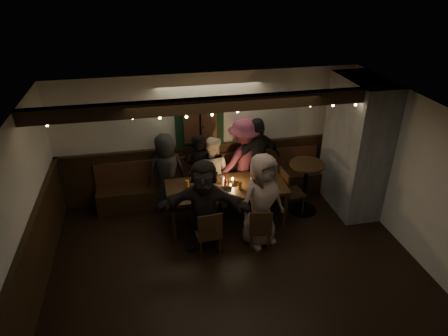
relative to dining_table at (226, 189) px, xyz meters
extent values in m
cube|color=black|center=(-0.11, -1.40, -0.72)|extent=(6.00, 5.00, 0.01)
cube|color=black|center=(-0.11, -1.40, 1.89)|extent=(6.00, 5.00, 0.01)
cube|color=silver|center=(-0.11, 1.11, 0.58)|extent=(6.00, 0.01, 2.60)
cube|color=silver|center=(-3.12, -1.40, 0.58)|extent=(0.01, 5.00, 2.60)
cube|color=silver|center=(2.89, -1.40, 0.58)|extent=(0.01, 5.00, 2.60)
cube|color=black|center=(-0.11, 1.08, -0.17)|extent=(6.00, 0.05, 1.10)
cube|color=black|center=(-3.09, -1.40, -0.17)|extent=(0.05, 5.00, 1.10)
cube|color=slate|center=(2.54, 0.10, 0.58)|extent=(0.70, 1.40, 2.60)
cube|color=black|center=(-0.11, 0.83, -0.49)|extent=(4.60, 0.45, 0.45)
cube|color=#4F2818|center=(-0.11, 1.01, -0.02)|extent=(4.60, 0.06, 0.50)
cube|color=black|center=(-0.31, 1.04, 0.93)|extent=(0.95, 0.04, 1.00)
cube|color=#4F2818|center=(-0.31, 0.98, 0.93)|extent=(0.64, 0.12, 0.76)
cube|color=black|center=(-0.11, -0.40, 1.77)|extent=(6.00, 0.16, 0.22)
sphere|color=#FFE599|center=(-2.71, -0.42, 1.64)|extent=(0.04, 0.04, 0.04)
sphere|color=#FFE599|center=(-2.31, -0.42, 1.67)|extent=(0.04, 0.04, 0.04)
sphere|color=#FFE599|center=(-1.91, -0.42, 1.67)|extent=(0.04, 0.04, 0.04)
sphere|color=#FFE599|center=(-1.51, -0.42, 1.66)|extent=(0.04, 0.04, 0.04)
sphere|color=#FFE599|center=(-1.11, -0.42, 1.63)|extent=(0.04, 0.04, 0.04)
sphere|color=#FFE599|center=(-0.71, -0.42, 1.61)|extent=(0.04, 0.04, 0.04)
sphere|color=#FFE599|center=(-0.31, -0.42, 1.62)|extent=(0.04, 0.04, 0.04)
sphere|color=#FFE599|center=(0.09, -0.42, 1.64)|extent=(0.04, 0.04, 0.04)
sphere|color=#FFE599|center=(0.49, -0.42, 1.67)|extent=(0.04, 0.04, 0.04)
sphere|color=#FFE599|center=(0.89, -0.42, 1.67)|extent=(0.04, 0.04, 0.04)
sphere|color=#FFE599|center=(1.29, -0.42, 1.66)|extent=(0.04, 0.04, 0.04)
sphere|color=#FFE599|center=(1.69, -0.42, 1.63)|extent=(0.04, 0.04, 0.04)
sphere|color=#FFE599|center=(2.09, -0.42, 1.61)|extent=(0.04, 0.04, 0.04)
sphere|color=#FFE599|center=(2.49, -0.42, 1.62)|extent=(0.04, 0.04, 0.04)
cube|color=black|center=(0.00, 0.00, 0.04)|extent=(2.19, 0.94, 0.06)
cylinder|color=black|center=(-1.01, -0.38, -0.36)|extent=(0.07, 0.07, 0.72)
cylinder|color=black|center=(-1.01, 0.39, -0.36)|extent=(0.07, 0.07, 0.72)
cylinder|color=black|center=(1.02, -0.38, -0.36)|extent=(0.07, 0.07, 0.72)
cylinder|color=black|center=(1.02, 0.39, -0.36)|extent=(0.07, 0.07, 0.72)
cylinder|color=#BF7226|center=(-0.70, 0.09, 0.14)|extent=(0.07, 0.07, 0.15)
cylinder|color=#BF7226|center=(-0.47, -0.25, 0.14)|extent=(0.07, 0.07, 0.15)
cylinder|color=silver|center=(-0.05, 0.11, 0.14)|extent=(0.07, 0.07, 0.15)
cylinder|color=#BF7226|center=(0.22, -0.15, 0.14)|extent=(0.07, 0.07, 0.15)
cylinder|color=silver|center=(0.54, 0.16, 0.14)|extent=(0.07, 0.07, 0.15)
cylinder|color=#BF7226|center=(0.81, -0.18, 0.14)|extent=(0.07, 0.07, 0.15)
cylinder|color=white|center=(-0.48, -0.31, 0.07)|extent=(0.27, 0.27, 0.02)
cube|color=#B2B2B7|center=(0.00, -0.05, 0.09)|extent=(0.17, 0.10, 0.05)
cylinder|color=#990C0C|center=(-0.03, -0.05, 0.15)|extent=(0.04, 0.04, 0.17)
cylinder|color=gold|center=(0.03, -0.05, 0.15)|extent=(0.04, 0.04, 0.17)
cylinder|color=silver|center=(0.13, 0.06, 0.11)|extent=(0.05, 0.05, 0.08)
sphere|color=#FFB24C|center=(0.13, 0.06, 0.17)|extent=(0.03, 0.03, 0.03)
cube|color=black|center=(-0.49, -0.83, -0.31)|extent=(0.43, 0.43, 0.04)
cube|color=black|center=(-0.47, -1.01, -0.06)|extent=(0.40, 0.07, 0.46)
cylinder|color=black|center=(-0.34, -0.65, -0.52)|extent=(0.03, 0.03, 0.39)
cylinder|color=black|center=(-0.31, -0.98, -0.52)|extent=(0.03, 0.03, 0.39)
cylinder|color=black|center=(-0.66, -0.68, -0.52)|extent=(0.03, 0.03, 0.39)
cylinder|color=black|center=(-0.64, -1.00, -0.52)|extent=(0.03, 0.03, 0.39)
cube|color=black|center=(0.40, -0.85, -0.34)|extent=(0.43, 0.43, 0.04)
cube|color=black|center=(0.37, -1.02, -0.11)|extent=(0.37, 0.10, 0.42)
cylinder|color=black|center=(0.58, -0.73, -0.54)|extent=(0.03, 0.03, 0.36)
cylinder|color=black|center=(0.52, -1.03, -0.54)|extent=(0.03, 0.03, 0.36)
cylinder|color=black|center=(0.28, -0.68, -0.54)|extent=(0.03, 0.03, 0.36)
cylinder|color=black|center=(0.23, -0.97, -0.54)|extent=(0.03, 0.03, 0.36)
cube|color=black|center=(1.32, 0.07, -0.28)|extent=(0.46, 0.46, 0.04)
cube|color=black|center=(1.13, 0.05, -0.02)|extent=(0.08, 0.42, 0.48)
cylinder|color=black|center=(1.51, -0.08, -0.51)|extent=(0.04, 0.04, 0.41)
cylinder|color=black|center=(1.17, -0.11, -0.51)|extent=(0.04, 0.04, 0.41)
cylinder|color=black|center=(1.48, 0.26, -0.51)|extent=(0.04, 0.04, 0.41)
cylinder|color=black|center=(1.14, 0.23, -0.51)|extent=(0.04, 0.04, 0.41)
cylinder|color=black|center=(1.57, 0.06, -0.70)|extent=(0.54, 0.54, 0.03)
cylinder|color=black|center=(1.57, 0.06, -0.20)|extent=(0.07, 0.07, 1.03)
cylinder|color=black|center=(1.57, 0.06, 0.32)|extent=(0.66, 0.66, 0.04)
imported|color=black|center=(-1.02, 0.77, 0.06)|extent=(0.87, 0.68, 1.56)
imported|color=black|center=(-0.40, 0.67, 0.06)|extent=(0.63, 0.47, 1.56)
imported|color=beige|center=(-0.15, 0.65, 0.03)|extent=(0.85, 0.75, 1.49)
imported|color=brown|center=(0.51, 0.74, 0.16)|extent=(1.29, 1.01, 1.75)
imported|color=black|center=(0.78, 0.68, 0.17)|extent=(1.12, 0.67, 1.78)
imported|color=black|center=(-0.51, -0.68, 0.13)|extent=(1.64, 0.84, 1.69)
imported|color=gray|center=(0.46, -0.72, 0.14)|extent=(0.98, 0.81, 1.71)
camera|label=1|loc=(-1.30, -6.14, 3.78)|focal=32.00mm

